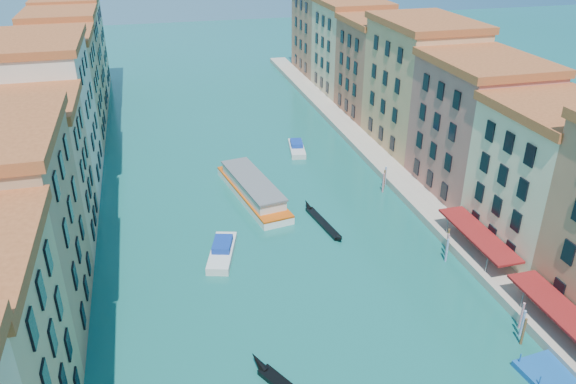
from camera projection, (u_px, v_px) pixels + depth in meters
name	position (u px, v px, depth m)	size (l,w,h in m)	color
left_bank_palazzos	(40.00, 137.00, 71.42)	(12.80, 128.40, 21.00)	beige
right_bank_palazzos	(437.00, 102.00, 84.20)	(12.80, 128.40, 21.00)	brown
quay	(383.00, 164.00, 86.57)	(4.00, 140.00, 1.00)	#AB9D8A
mooring_poles_right	(504.00, 306.00, 54.25)	(1.44, 54.24, 3.20)	#56311D
vaporetto_far	(253.00, 189.00, 77.17)	(7.30, 18.91, 2.75)	white
gondola_far	(322.00, 221.00, 70.98)	(2.49, 10.93, 1.55)	black
motorboat_mid	(222.00, 251.00, 64.29)	(4.64, 8.31, 1.64)	silver
motorboat_far	(297.00, 147.00, 92.43)	(3.47, 7.58, 1.51)	silver
blue_dock	(558.00, 382.00, 46.88)	(4.93, 6.83, 0.53)	#1451A2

